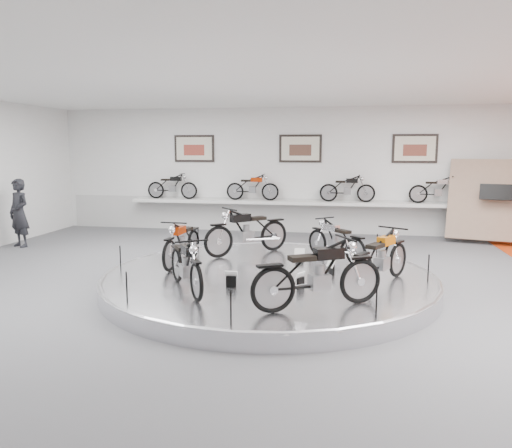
% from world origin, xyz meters
% --- Properties ---
extents(floor, '(16.00, 16.00, 0.00)m').
position_xyz_m(floor, '(0.00, 0.00, 0.00)').
color(floor, '#525255').
rests_on(floor, ground).
extents(ceiling, '(16.00, 16.00, 0.00)m').
position_xyz_m(ceiling, '(0.00, 0.00, 4.00)').
color(ceiling, white).
rests_on(ceiling, wall_back).
extents(wall_back, '(16.00, 0.00, 16.00)m').
position_xyz_m(wall_back, '(0.00, 7.00, 2.00)').
color(wall_back, silver).
rests_on(wall_back, floor).
extents(wall_front, '(16.00, 0.00, 16.00)m').
position_xyz_m(wall_front, '(0.00, -7.00, 2.00)').
color(wall_front, silver).
rests_on(wall_front, floor).
extents(dado_band, '(15.68, 0.04, 1.10)m').
position_xyz_m(dado_band, '(0.00, 6.98, 0.55)').
color(dado_band, '#BCBCBA').
rests_on(dado_band, floor).
extents(display_platform, '(6.40, 6.40, 0.30)m').
position_xyz_m(display_platform, '(0.00, 0.30, 0.15)').
color(display_platform, silver).
rests_on(display_platform, floor).
extents(platform_rim, '(6.40, 6.40, 0.10)m').
position_xyz_m(platform_rim, '(0.00, 0.30, 0.27)').
color(platform_rim, '#B2B2BA').
rests_on(platform_rim, display_platform).
extents(shelf, '(11.00, 0.55, 0.10)m').
position_xyz_m(shelf, '(0.00, 6.70, 1.00)').
color(shelf, silver).
rests_on(shelf, wall_back).
extents(poster_left, '(1.35, 0.06, 0.88)m').
position_xyz_m(poster_left, '(-3.50, 6.96, 2.70)').
color(poster_left, beige).
rests_on(poster_left, wall_back).
extents(poster_center, '(1.35, 0.06, 0.88)m').
position_xyz_m(poster_center, '(0.00, 6.96, 2.70)').
color(poster_center, beige).
rests_on(poster_center, wall_back).
extents(poster_right, '(1.35, 0.06, 0.88)m').
position_xyz_m(poster_right, '(3.50, 6.96, 2.70)').
color(poster_right, beige).
rests_on(poster_right, wall_back).
extents(display_panel, '(2.56, 1.52, 2.30)m').
position_xyz_m(display_panel, '(5.60, 6.10, 1.25)').
color(display_panel, '#927560').
rests_on(display_panel, floor).
extents(shelf_bike_a, '(1.22, 0.43, 0.73)m').
position_xyz_m(shelf_bike_a, '(-4.20, 6.70, 1.42)').
color(shelf_bike_a, black).
rests_on(shelf_bike_a, shelf).
extents(shelf_bike_b, '(1.22, 0.43, 0.73)m').
position_xyz_m(shelf_bike_b, '(-1.50, 6.70, 1.42)').
color(shelf_bike_b, '#902203').
rests_on(shelf_bike_b, shelf).
extents(shelf_bike_c, '(1.22, 0.43, 0.73)m').
position_xyz_m(shelf_bike_c, '(1.50, 6.70, 1.42)').
color(shelf_bike_c, black).
rests_on(shelf_bike_c, shelf).
extents(shelf_bike_d, '(1.22, 0.43, 0.73)m').
position_xyz_m(shelf_bike_d, '(4.20, 6.70, 1.42)').
color(shelf_bike_d, silver).
rests_on(shelf_bike_d, shelf).
extents(bike_a, '(1.44, 1.49, 0.90)m').
position_xyz_m(bike_a, '(1.25, 1.67, 0.75)').
color(bike_a, silver).
rests_on(bike_a, display_platform).
extents(bike_b, '(1.81, 1.74, 1.09)m').
position_xyz_m(bike_b, '(-0.76, 1.97, 0.85)').
color(bike_b, black).
rests_on(bike_b, display_platform).
extents(bike_c, '(0.68, 1.66, 0.96)m').
position_xyz_m(bike_c, '(-1.90, 0.74, 0.78)').
color(bike_c, '#902203').
rests_on(bike_c, display_platform).
extents(bike_d, '(1.35, 1.67, 0.95)m').
position_xyz_m(bike_d, '(-1.20, -1.15, 0.77)').
color(bike_d, black).
rests_on(bike_d, display_platform).
extents(bike_e, '(1.91, 1.45, 1.07)m').
position_xyz_m(bike_e, '(1.05, -1.69, 0.84)').
color(bike_e, black).
rests_on(bike_e, display_platform).
extents(bike_f, '(1.37, 1.75, 0.99)m').
position_xyz_m(bike_f, '(2.09, -0.13, 0.79)').
color(bike_f, '#AA5809').
rests_on(bike_f, display_platform).
extents(visitor, '(0.81, 0.68, 1.89)m').
position_xyz_m(visitor, '(-7.40, 3.22, 0.94)').
color(visitor, black).
rests_on(visitor, floor).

